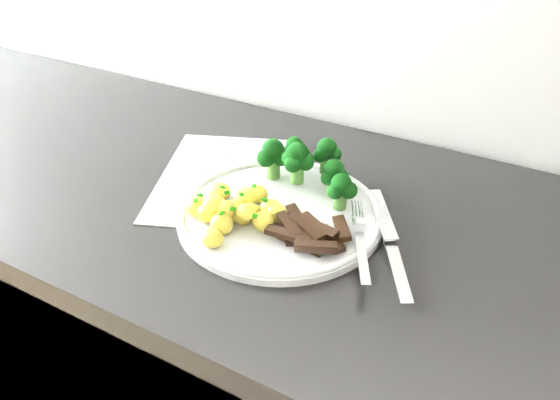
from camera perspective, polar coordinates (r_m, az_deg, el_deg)
counter at (r=1.11m, az=0.06°, el=-19.92°), size 2.35×0.59×0.88m
recipe_paper at (r=0.87m, az=-6.01°, el=2.41°), size 0.29×0.34×0.00m
plate at (r=0.77m, az=0.00°, el=-1.33°), size 0.30×0.30×0.02m
broccoli at (r=0.81m, az=2.77°, el=4.09°), size 0.17×0.11×0.08m
potatoes at (r=0.75m, az=-4.68°, el=-1.00°), size 0.13×0.15×0.04m
beef_strips at (r=0.72m, az=3.29°, el=-3.41°), size 0.12×0.10×0.02m
fork at (r=0.71m, az=8.54°, el=-4.62°), size 0.09×0.17×0.02m
knife at (r=0.71m, az=11.81°, el=-5.60°), size 0.14×0.22×0.03m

